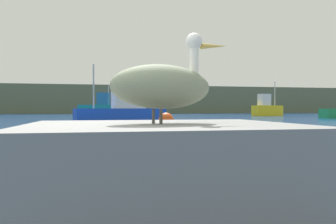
% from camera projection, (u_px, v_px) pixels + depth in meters
% --- Properties ---
extents(ground_plane, '(260.00, 260.00, 0.00)m').
position_uv_depth(ground_plane, '(60.00, 217.00, 3.04)').
color(ground_plane, navy).
extents(hillside_backdrop, '(140.00, 12.65, 5.58)m').
position_uv_depth(hillside_backdrop, '(98.00, 100.00, 68.98)').
color(hillside_backdrop, '#5B664C').
rests_on(hillside_backdrop, ground).
extents(pier_dock, '(2.51, 2.07, 0.86)m').
position_uv_depth(pier_dock, '(162.00, 168.00, 3.14)').
color(pier_dock, gray).
rests_on(pier_dock, ground).
extents(pelican, '(1.30, 0.73, 0.90)m').
position_uv_depth(pelican, '(163.00, 85.00, 3.14)').
color(pelican, gray).
rests_on(pelican, pier_dock).
extents(fishing_boat_yellow, '(4.74, 2.50, 4.69)m').
position_uv_depth(fishing_boat_yellow, '(267.00, 108.00, 44.86)').
color(fishing_boat_yellow, yellow).
rests_on(fishing_boat_yellow, ground).
extents(fishing_boat_teal, '(5.21, 3.24, 4.11)m').
position_uv_depth(fishing_boat_teal, '(99.00, 108.00, 43.36)').
color(fishing_boat_teal, teal).
rests_on(fishing_boat_teal, ground).
extents(fishing_boat_blue, '(7.32, 3.47, 4.38)m').
position_uv_depth(fishing_boat_blue, '(123.00, 110.00, 26.05)').
color(fishing_boat_blue, blue).
rests_on(fishing_boat_blue, ground).
extents(mooring_buoy, '(0.79, 0.79, 0.79)m').
position_uv_depth(mooring_buoy, '(166.00, 120.00, 16.72)').
color(mooring_buoy, '#E54C19').
rests_on(mooring_buoy, ground).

